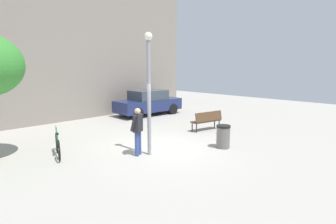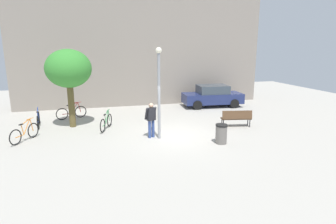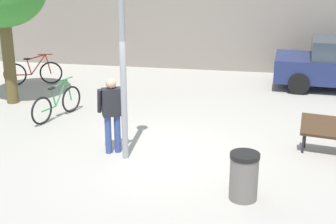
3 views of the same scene
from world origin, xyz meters
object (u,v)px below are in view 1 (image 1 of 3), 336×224
object	(u,v)px
bicycle_green	(58,145)
park_bench	(207,119)
parked_car_navy	(148,103)
trash_bin	(223,136)
person_by_lamppost	(138,128)
lamppost	(149,84)

from	to	relation	value
bicycle_green	park_bench	bearing A→B (deg)	-10.82
parked_car_navy	trash_bin	bearing A→B (deg)	-110.58
trash_bin	park_bench	bearing A→B (deg)	48.93
trash_bin	person_by_lamppost	bearing A→B (deg)	150.60
park_bench	bicycle_green	xyz separation A→B (m)	(-6.78, 1.30, -0.16)
lamppost	trash_bin	size ratio (longest dim) A/B	4.78
park_bench	trash_bin	distance (m)	2.93
bicycle_green	parked_car_navy	bearing A→B (deg)	27.20
lamppost	trash_bin	world-z (taller)	lamppost
bicycle_green	trash_bin	xyz separation A→B (m)	(4.86, -3.50, 0.06)
person_by_lamppost	bicycle_green	bearing A→B (deg)	136.64
lamppost	park_bench	distance (m)	4.92
parked_car_navy	trash_bin	xyz separation A→B (m)	(-2.79, -7.44, -0.33)
person_by_lamppost	park_bench	world-z (taller)	person_by_lamppost
parked_car_navy	trash_bin	size ratio (longest dim) A/B	4.90
bicycle_green	trash_bin	world-z (taller)	bicycle_green
person_by_lamppost	park_bench	bearing A→B (deg)	7.20
park_bench	parked_car_navy	distance (m)	5.31
person_by_lamppost	trash_bin	distance (m)	3.31
lamppost	park_bench	bearing A→B (deg)	10.62
park_bench	trash_bin	xyz separation A→B (m)	(-1.92, -2.21, -0.10)
bicycle_green	trash_bin	distance (m)	5.99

